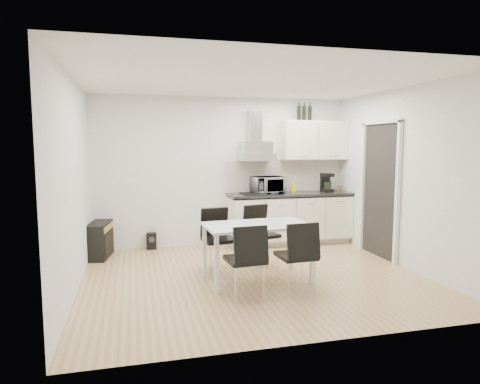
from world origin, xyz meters
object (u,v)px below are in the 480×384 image
(guitar_amp, at_px, (100,240))
(chair_near_left, at_px, (245,260))
(chair_far_left, at_px, (219,240))
(floor_speaker, at_px, (152,241))
(chair_near_right, at_px, (296,257))
(chair_far_right, at_px, (262,236))
(dining_table, at_px, (257,231))
(kitchenette, at_px, (291,198))

(guitar_amp, bearing_deg, chair_near_left, -42.14)
(chair_far_left, relative_size, floor_speaker, 3.21)
(chair_far_left, xyz_separation_m, chair_near_right, (0.73, -1.08, 0.00))
(guitar_amp, bearing_deg, chair_far_left, -24.98)
(chair_far_right, distance_m, floor_speaker, 2.09)
(dining_table, distance_m, chair_far_right, 0.76)
(chair_near_left, bearing_deg, chair_far_right, 60.24)
(dining_table, relative_size, guitar_amp, 1.97)
(chair_far_left, distance_m, chair_near_right, 1.31)
(chair_far_left, bearing_deg, dining_table, 120.58)
(chair_near_right, bearing_deg, dining_table, 117.32)
(kitchenette, height_order, dining_table, kitchenette)
(floor_speaker, bearing_deg, chair_near_right, -54.60)
(chair_far_right, bearing_deg, chair_far_left, -2.71)
(chair_far_left, distance_m, chair_far_right, 0.70)
(dining_table, bearing_deg, chair_far_right, 65.05)
(chair_near_left, bearing_deg, chair_near_right, -2.95)
(kitchenette, distance_m, chair_near_left, 2.91)
(chair_far_left, distance_m, floor_speaker, 1.78)
(kitchenette, height_order, chair_near_right, kitchenette)
(chair_near_right, bearing_deg, chair_far_left, 120.96)
(guitar_amp, bearing_deg, chair_near_right, -33.17)
(chair_far_right, height_order, chair_near_right, same)
(chair_far_left, bearing_deg, chair_near_right, 117.09)
(chair_far_right, xyz_separation_m, chair_near_right, (0.05, -1.23, 0.00))
(chair_near_left, bearing_deg, guitar_amp, 123.52)
(kitchenette, bearing_deg, dining_table, -122.27)
(chair_near_right, bearing_deg, chair_near_left, 178.38)
(kitchenette, bearing_deg, chair_near_right, -109.55)
(chair_far_left, height_order, chair_far_right, same)
(chair_far_left, bearing_deg, guitar_amp, -41.86)
(chair_near_right, relative_size, floor_speaker, 3.21)
(chair_far_right, distance_m, guitar_amp, 2.58)
(kitchenette, height_order, floor_speaker, kitchenette)
(kitchenette, xyz_separation_m, dining_table, (-1.19, -1.89, -0.16))
(floor_speaker, bearing_deg, dining_table, -54.32)
(chair_far_right, distance_m, chair_near_left, 1.38)
(chair_near_right, bearing_deg, chair_far_right, 89.29)
(chair_near_left, distance_m, guitar_amp, 2.88)
(dining_table, distance_m, floor_speaker, 2.47)
(chair_far_right, bearing_deg, chair_near_right, 77.76)
(dining_table, relative_size, chair_far_right, 1.59)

